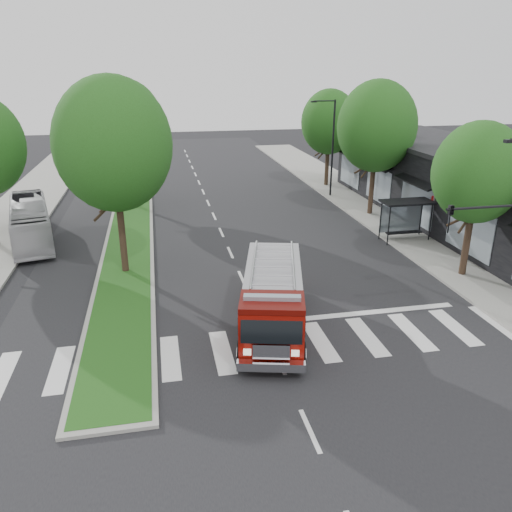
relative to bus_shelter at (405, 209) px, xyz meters
The scene contains 13 objects.
ground 14.00m from the bus_shelter, 143.97° to the right, with size 140.00×140.00×0.00m, color black.
sidewalk_right 3.00m from the bus_shelter, 54.94° to the left, with size 5.00×80.00×0.15m, color gray.
median 19.92m from the bus_shelter, 150.20° to the left, with size 3.00×50.00×0.15m.
storefront_row 6.11m from the bus_shelter, 17.71° to the left, with size 8.00×30.00×5.00m, color black.
bus_shelter is the anchor object (origin of this frame).
tree_right_near 7.06m from the bus_shelter, 87.21° to the right, with size 4.40×4.40×8.05m.
tree_right_mid 7.36m from the bus_shelter, 87.07° to the left, with size 5.60×5.60×9.72m.
tree_right_far 16.30m from the bus_shelter, 88.92° to the left, with size 5.00×5.00×8.73m.
tree_median_near 17.98m from the bus_shelter, behind, with size 5.80×5.80×10.16m.
tree_median_far 21.36m from the bus_shelter, 145.43° to the left, with size 5.60×5.60×9.72m.
streetlight_right_far 12.13m from the bus_shelter, 94.11° to the left, with size 2.11×0.20×8.00m.
fire_engine 14.43m from the bus_shelter, 138.62° to the right, with size 4.25×8.35×2.78m.
city_bus 23.63m from the bus_shelter, 169.17° to the left, with size 2.15×9.20×2.56m, color #ABAAAF.
Camera 1 is at (-4.06, -19.74, 10.33)m, focal length 35.00 mm.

